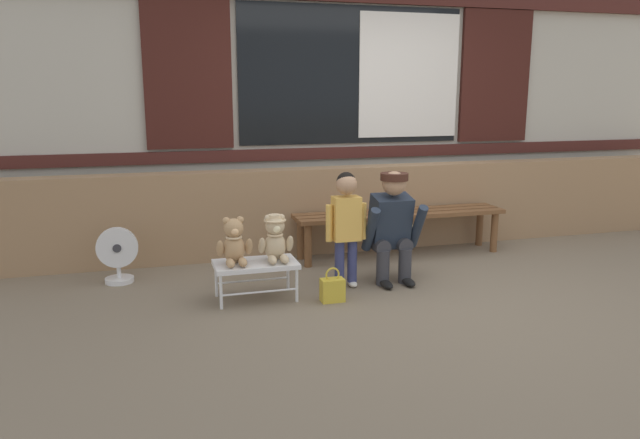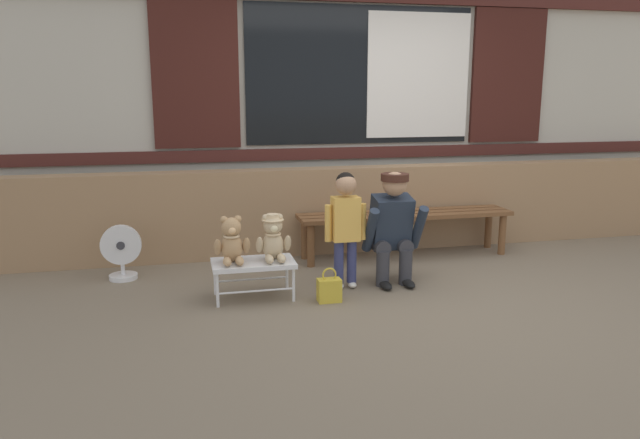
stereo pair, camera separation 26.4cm
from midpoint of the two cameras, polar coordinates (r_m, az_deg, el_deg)
The scene contains 11 objects.
ground_plane at distance 5.02m, azimuth 8.23°, elevation -6.64°, with size 60.00×60.00×0.00m, color #756651.
brick_low_wall at distance 6.20m, azimuth 2.95°, elevation 1.12°, with size 8.16×0.25×0.85m, color #997551.
shop_facade at distance 6.58m, azimuth 1.60°, elevation 14.08°, with size 8.32×0.26×3.66m.
wooden_bench_long at distance 5.96m, azimuth 6.28°, elevation 0.10°, with size 2.10×0.40×0.44m.
small_display_bench at distance 4.74m, azimuth -7.67°, elevation -4.39°, with size 0.64×0.36×0.30m.
teddy_bear_plain at distance 4.67m, azimuth -9.68°, elevation -2.19°, with size 0.28×0.26×0.36m.
teddy_bear_with_hat at distance 4.71m, azimuth -5.82°, elevation -1.84°, with size 0.28×0.27×0.36m.
child_standing at distance 4.91m, azimuth 0.94°, elevation 0.23°, with size 0.35×0.18×0.96m.
adult_crouching at distance 5.11m, azimuth 5.34°, elevation -0.63°, with size 0.50×0.49×0.95m.
handbag_on_ground at distance 4.70m, azimuth -0.44°, elevation -6.60°, with size 0.18×0.11×0.27m.
floor_fan at distance 5.42m, azimuth -19.83°, elevation -3.21°, with size 0.34×0.24×0.48m.
Camera 1 is at (-2.12, -4.29, 1.60)m, focal length 34.02 mm.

